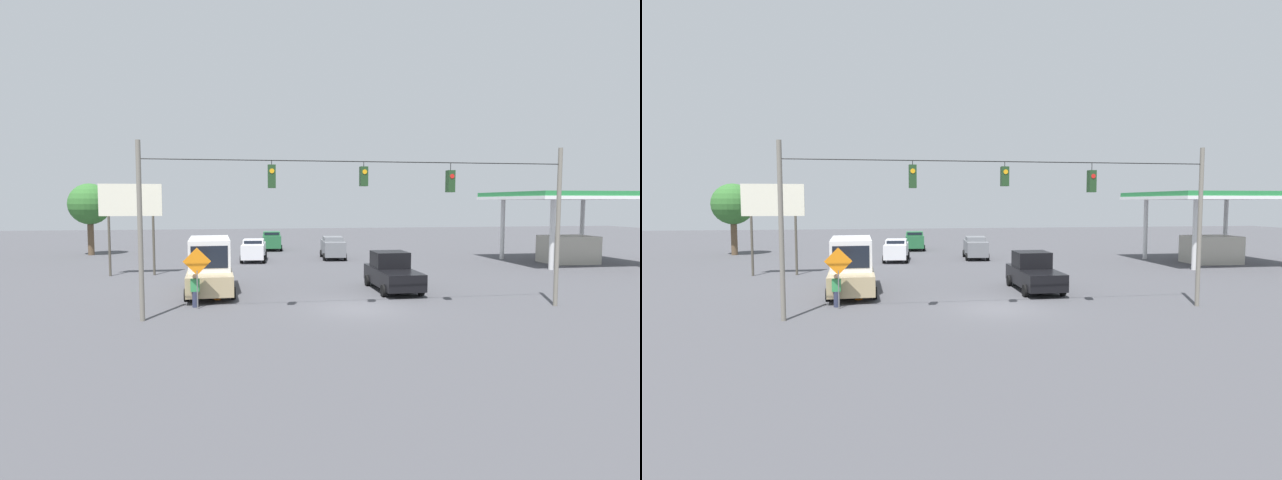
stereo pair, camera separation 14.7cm
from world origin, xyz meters
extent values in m
plane|color=#47474C|center=(0.00, 0.00, 0.00)|extent=(140.00, 140.00, 0.00)
cylinder|color=slate|center=(-9.39, 0.89, 3.71)|extent=(0.20, 0.20, 7.43)
cylinder|color=slate|center=(9.39, 0.89, 3.71)|extent=(0.20, 0.20, 7.43)
cylinder|color=black|center=(0.00, 0.89, 6.67)|extent=(18.77, 0.04, 0.04)
cube|color=#1E3D1E|center=(-4.00, 0.89, 5.85)|extent=(0.32, 0.36, 0.98)
cylinder|color=black|center=(-4.00, 0.89, 6.50)|extent=(0.03, 0.03, 0.34)
cylinder|color=red|center=(-4.00, 1.08, 6.07)|extent=(0.20, 0.02, 0.20)
cube|color=#1E3D1E|center=(0.00, 0.89, 6.03)|extent=(0.32, 0.36, 0.85)
cylinder|color=black|center=(0.00, 0.89, 6.56)|extent=(0.03, 0.03, 0.22)
cylinder|color=orange|center=(0.00, 1.08, 6.22)|extent=(0.20, 0.02, 0.20)
cube|color=#1E3D1E|center=(4.00, 0.89, 6.00)|extent=(0.32, 0.36, 0.98)
cylinder|color=black|center=(4.00, 0.89, 6.58)|extent=(0.03, 0.03, 0.18)
cylinder|color=orange|center=(4.00, 1.08, 6.22)|extent=(0.20, 0.02, 0.20)
cube|color=#236038|center=(2.13, -28.85, 0.93)|extent=(1.99, 4.15, 1.23)
cube|color=#236038|center=(2.13, -28.85, 1.73)|extent=(1.75, 1.86, 0.36)
cube|color=black|center=(2.17, -27.95, 1.73)|extent=(1.45, 0.08, 0.25)
cylinder|color=black|center=(3.09, -27.57, 0.32)|extent=(0.25, 0.65, 0.64)
cylinder|color=black|center=(1.28, -27.49, 0.32)|extent=(0.25, 0.65, 0.64)
cylinder|color=black|center=(2.98, -30.22, 0.32)|extent=(0.25, 0.65, 0.64)
cylinder|color=black|center=(1.16, -30.14, 0.32)|extent=(0.25, 0.65, 0.64)
cube|color=tan|center=(6.99, -5.38, 0.82)|extent=(2.66, 7.15, 1.00)
cube|color=silver|center=(7.01, -5.73, 2.13)|extent=(2.35, 4.61, 1.63)
cube|color=black|center=(6.89, -3.48, 2.13)|extent=(1.84, 0.12, 1.14)
cylinder|color=black|center=(8.02, -3.04, 0.32)|extent=(0.25, 0.65, 0.64)
cylinder|color=black|center=(5.72, -3.16, 0.32)|extent=(0.25, 0.65, 0.64)
cylinder|color=black|center=(8.26, -7.61, 0.32)|extent=(0.25, 0.65, 0.64)
cylinder|color=black|center=(5.96, -7.73, 0.32)|extent=(0.25, 0.65, 0.64)
cube|color=silver|center=(4.21, -19.37, 0.90)|extent=(2.20, 4.35, 1.16)
cube|color=silver|center=(4.21, -19.37, 1.66)|extent=(1.83, 2.00, 0.36)
cube|color=black|center=(4.30, -18.44, 1.66)|extent=(1.44, 0.16, 0.25)
cylinder|color=black|center=(5.24, -18.09, 0.32)|extent=(0.28, 0.66, 0.64)
cylinder|color=black|center=(3.44, -17.92, 0.32)|extent=(0.28, 0.66, 0.64)
cylinder|color=black|center=(4.98, -20.81, 0.32)|extent=(0.28, 0.66, 0.64)
cylinder|color=black|center=(3.19, -20.64, 0.32)|extent=(0.28, 0.66, 0.64)
cube|color=black|center=(-3.02, -4.32, 0.77)|extent=(2.07, 5.27, 0.90)
cube|color=black|center=(-3.03, -4.95, 1.67)|extent=(1.88, 1.90, 0.90)
cube|color=black|center=(-3.04, -5.90, 1.67)|extent=(1.62, 0.03, 0.63)
cylinder|color=black|center=(-4.05, -6.02, 0.32)|extent=(0.22, 0.64, 0.64)
cylinder|color=black|center=(-2.02, -6.03, 0.32)|extent=(0.22, 0.64, 0.64)
cylinder|color=black|center=(-4.03, -2.60, 0.32)|extent=(0.22, 0.64, 0.64)
cylinder|color=black|center=(-2.00, -2.62, 0.32)|extent=(0.22, 0.64, 0.64)
cube|color=slate|center=(-2.63, -20.22, 0.94)|extent=(2.10, 4.58, 1.24)
cube|color=slate|center=(-2.63, -20.22, 1.74)|extent=(1.77, 2.08, 0.36)
cube|color=black|center=(-2.70, -21.21, 1.74)|extent=(1.41, 0.13, 0.25)
cylinder|color=black|center=(-3.62, -21.60, 0.32)|extent=(0.27, 0.65, 0.64)
cylinder|color=black|center=(-1.86, -21.74, 0.32)|extent=(0.27, 0.65, 0.64)
cylinder|color=black|center=(-3.40, -18.71, 0.32)|extent=(0.27, 0.65, 0.64)
cylinder|color=black|center=(-1.64, -18.85, 0.32)|extent=(0.27, 0.65, 0.64)
cone|color=orange|center=(6.51, -3.24, 0.35)|extent=(0.37, 0.37, 0.71)
cone|color=orange|center=(6.67, -5.87, 0.35)|extent=(0.37, 0.37, 0.71)
cone|color=orange|center=(6.77, -8.06, 0.35)|extent=(0.37, 0.37, 0.71)
cone|color=orange|center=(6.71, -10.53, 0.35)|extent=(0.37, 0.37, 0.71)
cone|color=orange|center=(6.55, -13.05, 0.35)|extent=(0.37, 0.37, 0.71)
cone|color=orange|center=(6.75, -15.38, 0.35)|extent=(0.37, 0.37, 0.71)
cube|color=#288442|center=(-20.81, -14.18, 5.53)|extent=(10.84, 9.87, 0.35)
cube|color=white|center=(-20.81, -14.18, 5.24)|extent=(10.94, 9.97, 0.24)
cylinder|color=silver|center=(-24.60, -17.63, 2.68)|extent=(0.36, 0.36, 5.36)
cylinder|color=silver|center=(-17.01, -17.63, 2.68)|extent=(0.36, 0.36, 5.36)
cylinder|color=silver|center=(-17.01, -10.72, 2.68)|extent=(0.36, 0.36, 5.36)
cube|color=#B2AD9E|center=(-20.81, -14.18, 1.10)|extent=(3.80, 2.96, 2.20)
cylinder|color=#4C473D|center=(11.07, -12.55, 1.99)|extent=(0.16, 0.16, 3.99)
cylinder|color=#4C473D|center=(13.89, -12.55, 1.99)|extent=(0.16, 0.16, 3.99)
cube|color=silver|center=(12.48, -12.55, 5.05)|extent=(4.03, 0.12, 2.13)
cylinder|color=slate|center=(7.32, -1.14, 0.90)|extent=(0.06, 0.06, 1.80)
cube|color=orange|center=(7.32, -1.14, 2.21)|extent=(1.27, 0.04, 1.27)
cylinder|color=#2D334C|center=(7.45, -1.55, 0.37)|extent=(0.28, 0.28, 0.74)
cube|color=#338C4C|center=(7.45, -1.55, 1.04)|extent=(0.40, 0.24, 0.59)
sphere|color=tan|center=(7.45, -1.55, 1.45)|extent=(0.23, 0.23, 0.23)
cylinder|color=brown|center=(18.97, -26.71, 1.85)|extent=(0.55, 0.55, 3.70)
sphere|color=#336B2D|center=(18.97, -26.71, 4.74)|extent=(3.78, 3.78, 3.78)
camera|label=1|loc=(5.38, 22.14, 4.92)|focal=28.00mm
camera|label=2|loc=(5.23, 22.17, 4.92)|focal=28.00mm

